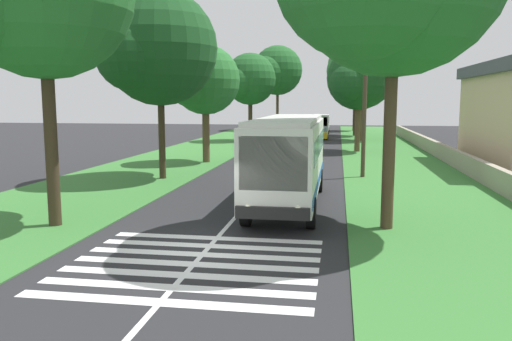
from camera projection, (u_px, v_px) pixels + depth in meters
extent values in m
plane|color=#262628|center=(207.00, 249.00, 15.43)|extent=(160.00, 160.00, 0.00)
cube|color=#387533|center=(138.00, 173.00, 31.38)|extent=(120.00, 8.00, 0.04)
cube|color=#387533|center=(416.00, 180.00, 28.82)|extent=(120.00, 8.00, 0.04)
cube|color=silver|center=(271.00, 177.00, 30.10)|extent=(110.00, 0.16, 0.01)
cube|color=silver|center=(289.00, 156.00, 21.63)|extent=(11.00, 2.50, 2.90)
cube|color=slate|center=(290.00, 143.00, 21.86)|extent=(9.68, 2.54, 0.85)
cube|color=slate|center=(273.00, 164.00, 16.24)|extent=(0.08, 2.20, 1.74)
cube|color=#1E4C9E|center=(289.00, 180.00, 21.77)|extent=(10.78, 2.53, 0.36)
cube|color=silver|center=(290.00, 120.00, 21.42)|extent=(10.56, 2.30, 0.18)
cube|color=black|center=(272.00, 213.00, 16.34)|extent=(0.16, 2.40, 0.40)
sphere|color=#F2EDCC|center=(248.00, 208.00, 16.51)|extent=(0.24, 0.24, 0.24)
sphere|color=#F2EDCC|center=(298.00, 210.00, 16.25)|extent=(0.24, 0.24, 0.24)
cylinder|color=black|center=(246.00, 211.00, 18.21)|extent=(1.10, 0.32, 1.10)
cylinder|color=black|center=(272.00, 179.00, 25.45)|extent=(1.10, 0.32, 1.10)
cylinder|color=black|center=(311.00, 213.00, 17.85)|extent=(1.10, 0.32, 1.10)
cylinder|color=black|center=(319.00, 181.00, 25.09)|extent=(1.10, 0.32, 1.10)
cube|color=silver|center=(160.00, 302.00, 11.35)|extent=(0.45, 6.80, 0.01)
cube|color=silver|center=(173.00, 288.00, 12.23)|extent=(0.45, 6.80, 0.01)
cube|color=silver|center=(184.00, 275.00, 13.11)|extent=(0.45, 6.80, 0.01)
cube|color=silver|center=(194.00, 264.00, 13.99)|extent=(0.45, 6.80, 0.01)
cube|color=silver|center=(202.00, 254.00, 14.88)|extent=(0.45, 6.80, 0.01)
cube|color=silver|center=(210.00, 246.00, 15.76)|extent=(0.45, 6.80, 0.01)
cube|color=silver|center=(217.00, 238.00, 16.64)|extent=(0.45, 6.80, 0.01)
cube|color=navy|center=(266.00, 152.00, 38.87)|extent=(4.30, 1.75, 0.70)
cube|color=slate|center=(266.00, 144.00, 38.69)|extent=(2.00, 1.61, 0.55)
cylinder|color=black|center=(253.00, 157.00, 37.70)|extent=(0.64, 0.22, 0.64)
cylinder|color=black|center=(259.00, 153.00, 40.34)|extent=(0.64, 0.22, 0.64)
cylinder|color=black|center=(274.00, 157.00, 37.46)|extent=(0.64, 0.22, 0.64)
cylinder|color=black|center=(278.00, 154.00, 40.10)|extent=(0.64, 0.22, 0.64)
cube|color=#B7A893|center=(271.00, 147.00, 43.85)|extent=(4.30, 1.75, 0.70)
cube|color=slate|center=(271.00, 139.00, 43.67)|extent=(2.00, 1.61, 0.55)
cylinder|color=black|center=(260.00, 150.00, 42.68)|extent=(0.64, 0.22, 0.64)
cylinder|color=black|center=(265.00, 147.00, 45.32)|extent=(0.64, 0.22, 0.64)
cylinder|color=black|center=(279.00, 151.00, 42.43)|extent=(0.64, 0.22, 0.64)
cylinder|color=black|center=(282.00, 148.00, 45.08)|extent=(0.64, 0.22, 0.64)
cube|color=#145933|center=(281.00, 141.00, 50.35)|extent=(4.30, 1.75, 0.70)
cube|color=slate|center=(281.00, 134.00, 50.17)|extent=(2.00, 1.61, 0.55)
cylinder|color=black|center=(271.00, 144.00, 49.18)|extent=(0.64, 0.22, 0.64)
cylinder|color=black|center=(275.00, 142.00, 51.82)|extent=(0.64, 0.22, 0.64)
cylinder|color=black|center=(288.00, 144.00, 48.94)|extent=(0.64, 0.22, 0.64)
cylinder|color=black|center=(290.00, 142.00, 51.58)|extent=(0.64, 0.22, 0.64)
cube|color=gold|center=(320.00, 135.00, 59.48)|extent=(4.30, 1.75, 0.70)
cube|color=slate|center=(320.00, 129.00, 59.29)|extent=(2.00, 1.61, 0.55)
cylinder|color=black|center=(313.00, 137.00, 58.31)|extent=(0.64, 0.22, 0.64)
cylinder|color=black|center=(314.00, 135.00, 60.95)|extent=(0.64, 0.22, 0.64)
cylinder|color=black|center=(327.00, 137.00, 58.06)|extent=(0.64, 0.22, 0.64)
cylinder|color=black|center=(327.00, 136.00, 60.70)|extent=(0.64, 0.22, 0.64)
cube|color=silver|center=(321.00, 122.00, 70.25)|extent=(6.00, 2.10, 2.10)
cube|color=slate|center=(321.00, 119.00, 70.40)|extent=(5.04, 2.13, 0.70)
cube|color=slate|center=(321.00, 122.00, 67.32)|extent=(0.06, 1.76, 1.18)
cylinder|color=black|center=(314.00, 131.00, 68.69)|extent=(0.76, 0.24, 0.76)
cylinder|color=black|center=(315.00, 129.00, 72.41)|extent=(0.76, 0.24, 0.76)
cylinder|color=black|center=(328.00, 131.00, 68.39)|extent=(0.76, 0.24, 0.76)
cylinder|color=black|center=(328.00, 130.00, 72.11)|extent=(0.76, 0.24, 0.76)
cylinder|color=brown|center=(206.00, 131.00, 36.70)|extent=(0.51, 0.51, 4.50)
sphere|color=#286B2D|center=(205.00, 80.00, 36.22)|extent=(4.91, 4.91, 4.91)
sphere|color=#286B2D|center=(210.00, 86.00, 37.71)|extent=(2.76, 2.76, 2.76)
sphere|color=#286B2D|center=(190.00, 85.00, 35.18)|extent=(3.09, 3.09, 3.09)
cylinder|color=#3D2D1E|center=(162.00, 130.00, 28.85)|extent=(0.37, 0.37, 5.52)
sphere|color=#19471E|center=(160.00, 48.00, 28.24)|extent=(6.37, 6.37, 6.37)
sphere|color=#19471E|center=(171.00, 59.00, 30.18)|extent=(4.53, 4.53, 4.53)
sphere|color=#19471E|center=(132.00, 54.00, 26.90)|extent=(3.89, 3.89, 3.89)
cylinder|color=#3D2D1E|center=(51.00, 134.00, 17.83)|extent=(0.44, 0.44, 6.47)
sphere|color=#286B2D|center=(71.00, 10.00, 19.03)|extent=(3.83, 3.83, 3.83)
cylinder|color=#3D2D1E|center=(250.00, 117.00, 56.31)|extent=(0.46, 0.46, 5.17)
sphere|color=#1E5623|center=(250.00, 79.00, 55.75)|extent=(5.61, 5.61, 5.61)
sphere|color=#1E5623|center=(253.00, 83.00, 57.46)|extent=(3.30, 3.30, 3.30)
sphere|color=#1E5623|center=(240.00, 82.00, 54.57)|extent=(3.47, 3.47, 3.47)
cylinder|color=#4C3826|center=(277.00, 107.00, 77.69)|extent=(0.41, 0.41, 6.86)
sphere|color=#1E5623|center=(278.00, 70.00, 76.95)|extent=(7.39, 7.39, 7.39)
sphere|color=#1E5623|center=(279.00, 75.00, 79.20)|extent=(4.40, 4.40, 4.40)
sphere|color=#1E5623|center=(269.00, 73.00, 75.39)|extent=(5.32, 5.32, 5.32)
cylinder|color=brown|center=(358.00, 124.00, 44.39)|extent=(0.48, 0.48, 4.80)
sphere|color=#19471E|center=(359.00, 78.00, 43.86)|extent=(5.46, 5.46, 5.46)
sphere|color=#19471E|center=(358.00, 84.00, 45.52)|extent=(3.83, 3.83, 3.83)
sphere|color=#19471E|center=(349.00, 82.00, 42.71)|extent=(3.26, 3.26, 3.26)
cylinder|color=#3D2D1E|center=(355.00, 110.00, 64.44)|extent=(0.44, 0.44, 6.53)
sphere|color=#337A38|center=(356.00, 67.00, 63.74)|extent=(7.15, 7.15, 7.15)
sphere|color=#337A38|center=(356.00, 73.00, 65.91)|extent=(4.14, 4.14, 4.14)
sphere|color=#337A38|center=(348.00, 71.00, 62.23)|extent=(5.10, 5.10, 5.10)
cylinder|color=brown|center=(361.00, 118.00, 56.50)|extent=(0.43, 0.43, 4.99)
sphere|color=#19471E|center=(362.00, 78.00, 55.91)|extent=(6.70, 6.70, 6.70)
sphere|color=#19471E|center=(361.00, 83.00, 57.95)|extent=(3.88, 3.88, 3.88)
sphere|color=#19471E|center=(353.00, 82.00, 54.50)|extent=(3.85, 3.85, 3.85)
cylinder|color=brown|center=(355.00, 110.00, 75.22)|extent=(0.60, 0.60, 6.08)
sphere|color=#1E5623|center=(356.00, 78.00, 74.60)|extent=(5.51, 5.51, 5.51)
sphere|color=#1E5623|center=(355.00, 82.00, 76.28)|extent=(3.16, 3.16, 3.16)
sphere|color=#1E5623|center=(350.00, 81.00, 73.44)|extent=(3.35, 3.35, 3.35)
cylinder|color=#4C3826|center=(390.00, 130.00, 17.36)|extent=(0.42, 0.42, 6.80)
cylinder|color=#473828|center=(364.00, 106.00, 29.23)|extent=(0.24, 0.24, 8.16)
cube|color=#3D3326|center=(366.00, 44.00, 28.76)|extent=(0.12, 1.40, 0.12)
cube|color=#9E937F|center=(459.00, 160.00, 33.10)|extent=(70.00, 0.40, 1.14)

